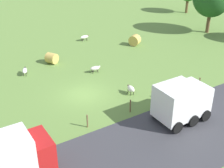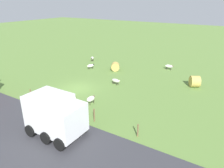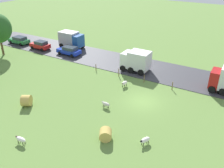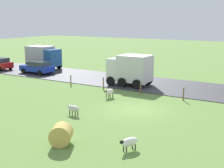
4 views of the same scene
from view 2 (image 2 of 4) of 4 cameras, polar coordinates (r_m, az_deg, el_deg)
name	(u,v)px [view 2 (image 2 of 4)]	position (r m, az deg, el deg)	size (l,w,h in m)	color
ground_plane	(77,89)	(25.58, -9.44, -1.24)	(160.00, 160.00, 0.00)	olive
road_strip	(1,126)	(20.26, -27.67, -10.04)	(8.00, 80.00, 0.06)	#38383D
sheep_0	(92,58)	(36.85, -5.34, 6.95)	(1.09, 0.83, 0.75)	silver
sheep_1	(169,66)	(33.15, 15.08, 4.63)	(0.46, 1.28, 0.75)	white
sheep_2	(91,99)	(21.53, -5.72, -4.00)	(1.15, 0.63, 0.82)	silver
sheep_3	(116,81)	(26.28, 1.01, 0.89)	(0.60, 1.21, 0.74)	beige
sheep_4	(91,66)	(32.55, -5.79, 4.89)	(1.22, 0.87, 0.73)	white
hay_bale_0	(115,67)	(31.60, 0.90, 4.71)	(1.21, 1.21, 1.13)	tan
hay_bale_1	(195,81)	(27.41, 21.33, 0.65)	(1.38, 1.38, 1.05)	tan
fence_post_0	(31,94)	(23.92, -20.97, -2.62)	(0.12, 0.12, 1.16)	brown
fence_post_1	(59,104)	(20.97, -13.97, -5.16)	(0.12, 0.12, 1.20)	brown
fence_post_2	(94,115)	(18.49, -4.81, -8.35)	(0.12, 0.12, 1.23)	brown
fence_post_3	(138,131)	(16.72, 6.95, -12.30)	(0.12, 0.12, 1.08)	brown
truck_0	(55,115)	(16.76, -15.06, -7.92)	(2.86, 4.31, 3.19)	white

